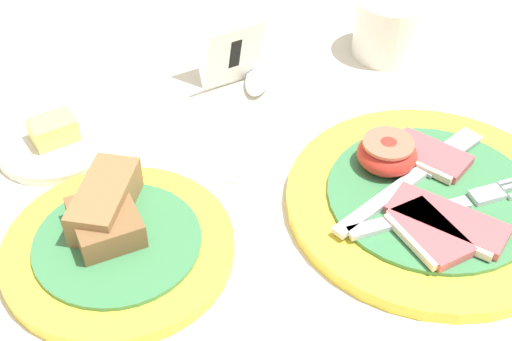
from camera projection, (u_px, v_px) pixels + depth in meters
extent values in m
plane|color=beige|center=(371.00, 245.00, 0.57)|extent=(3.00, 3.00, 0.00)
cylinder|color=yellow|center=(431.00, 201.00, 0.60)|extent=(0.24, 0.24, 0.01)
cylinder|color=#3D7F4C|center=(432.00, 195.00, 0.60)|extent=(0.18, 0.18, 0.00)
cube|color=#BC5156|center=(430.00, 155.00, 0.62)|extent=(0.06, 0.08, 0.01)
cube|color=beige|center=(421.00, 164.00, 0.61)|extent=(0.04, 0.06, 0.01)
cube|color=#BC5156|center=(430.00, 233.00, 0.55)|extent=(0.04, 0.07, 0.01)
cube|color=beige|center=(414.00, 240.00, 0.55)|extent=(0.02, 0.06, 0.01)
cube|color=#BC5156|center=(448.00, 220.00, 0.56)|extent=(0.08, 0.10, 0.01)
cube|color=beige|center=(440.00, 232.00, 0.55)|extent=(0.06, 0.08, 0.01)
ellipsoid|color=red|center=(387.00, 154.00, 0.61)|extent=(0.05, 0.05, 0.03)
cylinder|color=#DB664C|center=(389.00, 143.00, 0.61)|extent=(0.04, 0.04, 0.00)
cube|color=silver|center=(409.00, 216.00, 0.57)|extent=(0.11, 0.02, 0.00)
cube|color=silver|center=(487.00, 195.00, 0.59)|extent=(0.03, 0.02, 0.00)
cube|color=silver|center=(381.00, 201.00, 0.58)|extent=(0.10, 0.05, 0.00)
cube|color=#9EA0A5|center=(448.00, 152.00, 0.63)|extent=(0.08, 0.05, 0.00)
cylinder|color=yellow|center=(119.00, 249.00, 0.56)|extent=(0.18, 0.18, 0.01)
cylinder|color=#3D7F4C|center=(117.00, 242.00, 0.56)|extent=(0.13, 0.13, 0.00)
cube|color=brown|center=(105.00, 222.00, 0.55)|extent=(0.05, 0.06, 0.02)
cube|color=olive|center=(105.00, 201.00, 0.57)|extent=(0.07, 0.09, 0.03)
cylinder|color=white|center=(391.00, 26.00, 0.76)|extent=(0.08, 0.08, 0.07)
cylinder|color=white|center=(395.00, 2.00, 0.75)|extent=(0.07, 0.07, 0.01)
cylinder|color=silver|center=(56.00, 143.00, 0.66)|extent=(0.11, 0.11, 0.01)
cube|color=#F4E06B|center=(53.00, 130.00, 0.65)|extent=(0.05, 0.04, 0.02)
cube|color=white|center=(234.00, 56.00, 0.71)|extent=(0.06, 0.03, 0.07)
cube|color=white|center=(223.00, 45.00, 0.73)|extent=(0.06, 0.03, 0.07)
cube|color=black|center=(235.00, 54.00, 0.71)|extent=(0.01, 0.01, 0.04)
cube|color=silver|center=(239.00, 143.00, 0.66)|extent=(0.06, 0.10, 0.01)
ellipsoid|color=silver|center=(255.00, 78.00, 0.74)|extent=(0.06, 0.07, 0.01)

